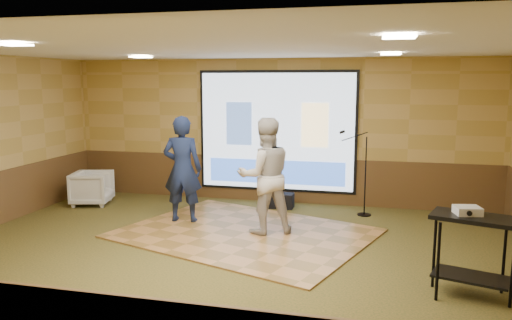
% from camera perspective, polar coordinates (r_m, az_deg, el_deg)
% --- Properties ---
extents(ground, '(9.00, 9.00, 0.00)m').
position_cam_1_polar(ground, '(7.44, -3.01, -10.96)').
color(ground, '#263116').
rests_on(ground, ground).
extents(room_shell, '(9.04, 7.04, 3.02)m').
position_cam_1_polar(room_shell, '(7.01, -3.15, 5.35)').
color(room_shell, tan).
rests_on(room_shell, ground).
extents(wainscot_back, '(9.00, 0.04, 0.95)m').
position_cam_1_polar(wainscot_back, '(10.58, 2.36, -2.23)').
color(wainscot_back, '#543E1C').
rests_on(wainscot_back, ground).
extents(projector_screen, '(3.32, 0.06, 2.52)m').
position_cam_1_polar(projector_screen, '(10.39, 2.35, 3.14)').
color(projector_screen, black).
rests_on(projector_screen, room_shell).
extents(downlight_nw, '(0.32, 0.32, 0.02)m').
position_cam_1_polar(downlight_nw, '(9.49, -13.03, 11.40)').
color(downlight_nw, '#FCE6BD').
rests_on(downlight_nw, room_shell).
extents(downlight_ne, '(0.32, 0.32, 0.02)m').
position_cam_1_polar(downlight_ne, '(8.51, 15.15, 11.61)').
color(downlight_ne, '#FCE6BD').
rests_on(downlight_ne, room_shell).
extents(downlight_sw, '(0.32, 0.32, 0.02)m').
position_cam_1_polar(downlight_sw, '(6.70, -25.98, 11.78)').
color(downlight_sw, '#FCE6BD').
rests_on(downlight_sw, room_shell).
extents(downlight_se, '(0.32, 0.32, 0.02)m').
position_cam_1_polar(downlight_se, '(5.22, 16.04, 13.36)').
color(downlight_se, '#FCE6BD').
rests_on(downlight_se, room_shell).
extents(dance_floor, '(4.68, 4.11, 0.03)m').
position_cam_1_polar(dance_floor, '(8.46, -1.28, -8.35)').
color(dance_floor, '#A2703B').
rests_on(dance_floor, ground).
extents(player_left, '(0.75, 0.54, 1.91)m').
position_cam_1_polar(player_left, '(9.02, -8.40, -1.02)').
color(player_left, '#151F42').
rests_on(player_left, dance_floor).
extents(player_right, '(1.16, 1.07, 1.93)m').
position_cam_1_polar(player_right, '(8.24, 1.05, -1.82)').
color(player_right, beige).
rests_on(player_right, dance_floor).
extents(av_table, '(0.94, 0.50, 0.99)m').
position_cam_1_polar(av_table, '(6.44, 23.56, -8.38)').
color(av_table, black).
rests_on(av_table, ground).
extents(projector, '(0.33, 0.29, 0.09)m').
position_cam_1_polar(projector, '(6.38, 23.02, -5.33)').
color(projector, silver).
rests_on(projector, av_table).
extents(mic_stand, '(0.64, 0.26, 1.63)m').
position_cam_1_polar(mic_stand, '(9.70, 12.00, -3.35)').
color(mic_stand, black).
rests_on(mic_stand, ground).
extents(banquet_chair, '(0.92, 0.90, 0.69)m').
position_cam_1_polar(banquet_chair, '(10.88, -18.21, -3.05)').
color(banquet_chair, gray).
rests_on(banquet_chair, ground).
extents(duffel_bag, '(0.48, 0.32, 0.30)m').
position_cam_1_polar(duffel_bag, '(10.12, 2.95, -4.65)').
color(duffel_bag, black).
rests_on(duffel_bag, ground).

